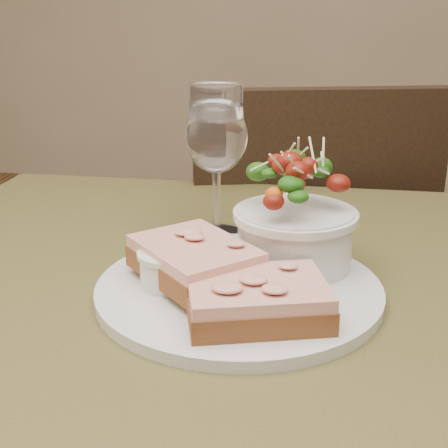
% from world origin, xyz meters
% --- Properties ---
extents(cafe_table, '(0.80, 0.80, 0.75)m').
position_xyz_m(cafe_table, '(0.00, 0.00, 0.65)').
color(cafe_table, '#43401D').
rests_on(cafe_table, ground).
extents(chair_far, '(0.51, 0.51, 0.90)m').
position_xyz_m(chair_far, '(0.07, 0.61, 0.29)').
color(chair_far, black).
rests_on(chair_far, ground).
extents(dinner_plate, '(0.29, 0.29, 0.01)m').
position_xyz_m(dinner_plate, '(0.04, -0.01, 0.76)').
color(dinner_plate, silver).
rests_on(dinner_plate, cafe_table).
extents(sandwich_front, '(0.15, 0.12, 0.03)m').
position_xyz_m(sandwich_front, '(0.06, -0.07, 0.78)').
color(sandwich_front, '#4B2714').
rests_on(sandwich_front, dinner_plate).
extents(sandwich_back, '(0.15, 0.15, 0.03)m').
position_xyz_m(sandwich_back, '(-0.01, -0.01, 0.79)').
color(sandwich_back, '#4B2714').
rests_on(sandwich_back, dinner_plate).
extents(ramekin, '(0.06, 0.06, 0.04)m').
position_xyz_m(ramekin, '(-0.03, -0.02, 0.78)').
color(ramekin, silver).
rests_on(ramekin, dinner_plate).
extents(salad_bowl, '(0.12, 0.12, 0.13)m').
position_xyz_m(salad_bowl, '(0.09, 0.05, 0.82)').
color(salad_bowl, silver).
rests_on(salad_bowl, dinner_plate).
extents(garnish, '(0.05, 0.04, 0.02)m').
position_xyz_m(garnish, '(-0.04, 0.06, 0.77)').
color(garnish, '#113609').
rests_on(garnish, dinner_plate).
extents(wine_glass, '(0.08, 0.08, 0.18)m').
position_xyz_m(wine_glass, '(-0.01, 0.15, 0.87)').
color(wine_glass, white).
rests_on(wine_glass, cafe_table).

